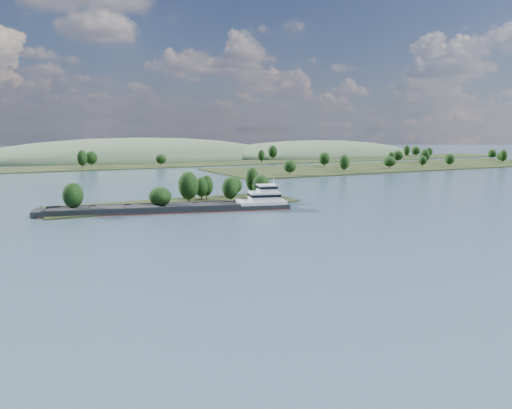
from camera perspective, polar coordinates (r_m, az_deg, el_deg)
ground at (r=149.95m, az=-2.40°, el=-3.08°), size 1800.00×1800.00×0.00m
tree_island at (r=205.24m, az=-7.68°, el=1.09°), size 100.00×31.88×14.49m
right_bank at (r=429.02m, az=16.30°, el=4.31°), size 320.00×90.00×14.30m
back_shoreline at (r=420.43m, az=-17.21°, el=4.17°), size 900.00×60.00×15.70m
hill_east at (r=581.05m, az=6.92°, el=5.53°), size 260.00×140.00×36.00m
hill_west at (r=528.72m, az=-13.46°, el=5.06°), size 320.00×160.00×44.00m
cargo_barge at (r=188.88m, az=-8.12°, el=-0.25°), size 92.81×32.60×12.56m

